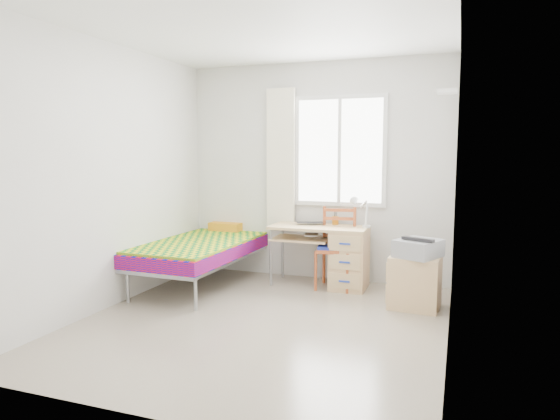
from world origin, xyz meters
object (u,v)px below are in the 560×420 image
at_px(cabinet, 415,282).
at_px(chair, 337,242).
at_px(desk, 343,255).
at_px(bed, 208,246).
at_px(printer, 418,248).

bearing_deg(cabinet, chair, 156.35).
xyz_separation_m(desk, chair, (-0.07, -0.01, 0.14)).
distance_m(bed, chair, 1.52).
bearing_deg(chair, cabinet, -37.85).
height_order(desk, cabinet, desk).
relative_size(bed, chair, 2.28).
distance_m(chair, cabinet, 1.05).
relative_size(bed, cabinet, 4.06).
bearing_deg(printer, bed, -160.42).
bearing_deg(chair, bed, -178.30).
distance_m(desk, chair, 0.16).
bearing_deg(desk, printer, -31.55).
height_order(chair, printer, chair).
bearing_deg(printer, desk, 173.40).
distance_m(cabinet, printer, 0.35).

